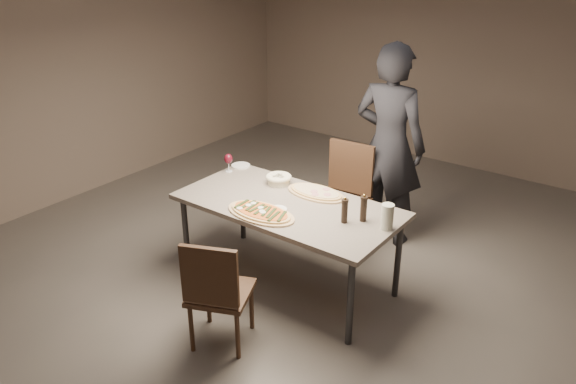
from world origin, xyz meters
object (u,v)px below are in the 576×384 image
Objects in this scene: zucchini_pizza at (261,212)px; carafe at (387,217)px; bread_basket at (279,179)px; dining_table at (288,210)px; ham_pizza at (316,192)px; pepper_mill_left at (345,210)px; chair_far at (345,190)px; diner at (389,146)px; chair_near at (216,289)px.

carafe reaches higher than zucchini_pizza.
bread_basket is 1.14m from carafe.
dining_table is 3.40× the size of ham_pizza.
dining_table is 0.55m from pepper_mill_left.
chair_far is at bearing 136.56° from carafe.
carafe is at bearing 18.45° from pepper_mill_left.
chair_far is (-0.07, 0.59, -0.21)m from ham_pizza.
diner reaches higher than pepper_mill_left.
bread_basket reaches higher than dining_table.
dining_table is 1.26m from diner.
chair_near is at bearing -56.91° from zucchini_pizza.
zucchini_pizza is at bearing 82.46° from chair_far.
bread_basket reaches higher than zucchini_pizza.
diner is (0.56, 0.94, 0.15)m from bread_basket.
bread_basket is at bearing 161.40° from pepper_mill_left.
bread_basket is 0.88m from pepper_mill_left.
bread_basket reaches higher than ham_pizza.
diner reaches higher than bread_basket.
ham_pizza is at bearing 77.13° from diner.
carafe is at bearing -9.02° from bread_basket.
dining_table is 0.30m from ham_pizza.
zucchini_pizza is (-0.05, -0.28, 0.07)m from dining_table.
zucchini_pizza is 2.69× the size of bread_basket.
bread_basket is 1.06× the size of pepper_mill_left.
bread_basket is at bearing 170.35° from ham_pizza.
chair_near is (0.01, -1.23, -0.27)m from ham_pizza.
chair_far is at bearing 85.45° from ham_pizza.
chair_far is at bearing 62.56° from bread_basket.
diner is at bearing 117.03° from carafe.
pepper_mill_left reaches higher than bread_basket.
zucchini_pizza reaches higher than ham_pizza.
ham_pizza is 0.54× the size of chair_far.
zucchini_pizza is 0.65m from pepper_mill_left.
carafe is at bearing 43.53° from zucchini_pizza.
chair_near is 0.89× the size of chair_far.
chair_near is at bearing -84.49° from dining_table.
zucchini_pizza is at bearing -157.34° from carafe.
carafe is 0.20× the size of chair_far.
zucchini_pizza is 0.68× the size of chair_near.
chair_far is (-0.08, 1.82, 0.06)m from chair_near.
diner is at bearing 102.51° from pepper_mill_left.
chair_far is (0.01, 0.87, -0.14)m from dining_table.
ham_pizza is at bearing 97.33° from zucchini_pizza.
carafe is 1.32m from chair_near.
dining_table is 8.13× the size of bread_basket.
carafe is at bearing 132.24° from chair_far.
pepper_mill_left reaches higher than ham_pizza.
chair_far reaches higher than carafe.
zucchini_pizza is at bearing -114.93° from ham_pizza.
dining_table is at bearing -41.89° from bread_basket.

